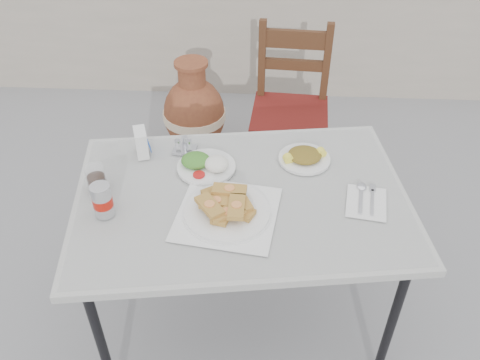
# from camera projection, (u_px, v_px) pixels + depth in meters

# --- Properties ---
(ground) EXTENTS (80.00, 80.00, 0.00)m
(ground) POSITION_uv_depth(u_px,v_px,m) (262.00, 337.00, 2.50)
(ground) COLOR gray
(ground) RESTS_ON ground
(cafe_table) EXTENTS (1.47, 1.10, 0.83)m
(cafe_table) POSITION_uv_depth(u_px,v_px,m) (242.00, 205.00, 2.11)
(cafe_table) COLOR black
(cafe_table) RESTS_ON ground
(pide_plate) EXTENTS (0.43, 0.43, 0.08)m
(pide_plate) POSITION_uv_depth(u_px,v_px,m) (227.00, 207.00, 1.96)
(pide_plate) COLOR silver
(pide_plate) RESTS_ON cafe_table
(salad_rice_plate) EXTENTS (0.26, 0.26, 0.06)m
(salad_rice_plate) POSITION_uv_depth(u_px,v_px,m) (205.00, 164.00, 2.19)
(salad_rice_plate) COLOR silver
(salad_rice_plate) RESTS_ON cafe_table
(salad_chopped_plate) EXTENTS (0.23, 0.23, 0.05)m
(salad_chopped_plate) POSITION_uv_depth(u_px,v_px,m) (305.00, 157.00, 2.24)
(salad_chopped_plate) COLOR silver
(salad_chopped_plate) RESTS_ON cafe_table
(soda_can) EXTENTS (0.08, 0.08, 0.14)m
(soda_can) POSITION_uv_depth(u_px,v_px,m) (102.00, 200.00, 1.94)
(soda_can) COLOR silver
(soda_can) RESTS_ON cafe_table
(cola_glass) EXTENTS (0.08, 0.08, 0.11)m
(cola_glass) POSITION_uv_depth(u_px,v_px,m) (96.00, 180.00, 2.06)
(cola_glass) COLOR white
(cola_glass) RESTS_ON cafe_table
(napkin_holder) EXTENTS (0.09, 0.11, 0.12)m
(napkin_holder) POSITION_uv_depth(u_px,v_px,m) (141.00, 142.00, 2.25)
(napkin_holder) COLOR silver
(napkin_holder) RESTS_ON cafe_table
(condiment_caddy) EXTENTS (0.11, 0.09, 0.07)m
(condiment_caddy) POSITION_uv_depth(u_px,v_px,m) (184.00, 147.00, 2.29)
(condiment_caddy) COLOR silver
(condiment_caddy) RESTS_ON cafe_table
(cutlery_napkin) EXTENTS (0.19, 0.23, 0.02)m
(cutlery_napkin) POSITION_uv_depth(u_px,v_px,m) (366.00, 199.00, 2.04)
(cutlery_napkin) COLOR silver
(cutlery_napkin) RESTS_ON cafe_table
(chair) EXTENTS (0.49, 0.49, 1.04)m
(chair) POSITION_uv_depth(u_px,v_px,m) (290.00, 110.00, 3.13)
(chair) COLOR #351D0E
(chair) RESTS_ON ground
(terracotta_urn) EXTENTS (0.42, 0.42, 0.74)m
(terracotta_urn) POSITION_uv_depth(u_px,v_px,m) (194.00, 115.00, 3.44)
(terracotta_urn) COLOR brown
(terracotta_urn) RESTS_ON ground
(back_wall) EXTENTS (6.00, 0.25, 1.20)m
(back_wall) POSITION_uv_depth(u_px,v_px,m) (271.00, 20.00, 4.05)
(back_wall) COLOR #A69A8B
(back_wall) RESTS_ON ground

